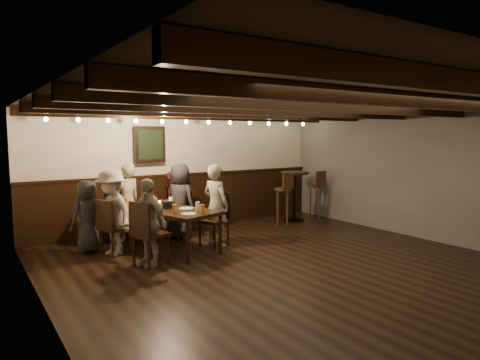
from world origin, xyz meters
TOP-DOWN VIEW (x-y plane):
  - room at (-0.29, 2.21)m, footprint 7.00×7.00m
  - dining_table at (-1.10, 1.97)m, footprint 1.39×2.07m
  - chair_left_near at (-1.92, 2.18)m, footprint 0.52×0.52m
  - chair_left_far at (-1.65, 1.32)m, footprint 0.56×0.56m
  - chair_right_near at (-0.55, 2.62)m, footprint 0.51×0.51m
  - chair_right_far at (-0.28, 1.76)m, footprint 0.54×0.54m
  - person_bench_left at (-2.23, 2.55)m, footprint 0.68×0.54m
  - person_bench_centre at (-1.42, 2.97)m, footprint 0.60×0.48m
  - person_bench_right at (-0.52, 3.10)m, footprint 0.70×0.62m
  - person_left_near at (-1.95, 2.17)m, footprint 0.76×1.01m
  - person_left_far at (-1.68, 1.31)m, footprint 0.54×0.83m
  - person_right_near at (-0.52, 2.63)m, footprint 0.63×0.79m
  - person_right_far at (-0.25, 1.77)m, footprint 0.49×0.60m
  - pint_a at (-1.58, 2.55)m, footprint 0.07×0.07m
  - pint_b at (-1.06, 2.66)m, footprint 0.07×0.07m
  - pint_c at (-1.42, 1.97)m, footprint 0.07×0.07m
  - pint_d at (-0.87, 2.25)m, footprint 0.07×0.07m
  - pint_e at (-1.17, 1.47)m, footprint 0.07×0.07m
  - pint_f at (-0.74, 1.51)m, footprint 0.07×0.07m
  - pint_g at (-0.81, 1.22)m, footprint 0.07×0.07m
  - plate_near at (-1.03, 1.26)m, footprint 0.24×0.24m
  - plate_far at (-0.84, 1.74)m, footprint 0.24×0.24m
  - condiment_caddy at (-1.08, 1.92)m, footprint 0.15×0.10m
  - candle at (-1.08, 2.29)m, footprint 0.05×0.05m
  - high_top_table at (2.35, 2.70)m, footprint 0.63×0.63m
  - bar_stool_left at (1.85, 2.49)m, footprint 0.36×0.37m
  - bar_stool_right at (2.85, 2.54)m, footprint 0.36×0.37m

SIDE VIEW (x-z plane):
  - chair_right_near at x=-0.55m, z-range -0.17..0.72m
  - chair_left_near at x=-1.92m, z-range -0.18..0.74m
  - chair_right_far at x=-0.28m, z-range -0.18..0.76m
  - chair_left_far at x=-1.65m, z-range -0.19..0.78m
  - bar_stool_left at x=1.85m, z-range -0.15..0.98m
  - bar_stool_right at x=2.85m, z-range -0.15..0.98m
  - person_bench_left at x=-2.23m, z-range 0.00..1.21m
  - person_bench_right at x=-0.52m, z-range 0.00..1.21m
  - person_left_far at x=-1.68m, z-range 0.00..1.31m
  - dining_table at x=-1.10m, z-range 0.30..1.01m
  - person_left_near at x=-1.95m, z-range 0.00..1.39m
  - person_right_near at x=-0.52m, z-range 0.00..1.40m
  - person_bench_centre at x=-1.42m, z-range 0.00..1.43m
  - person_right_far at x=-0.25m, z-range 0.00..1.43m
  - plate_near at x=-1.03m, z-range 0.71..0.73m
  - plate_far at x=-0.84m, z-range 0.71..0.73m
  - high_top_table at x=2.35m, z-range 0.17..1.29m
  - candle at x=-1.08m, z-range 0.71..0.76m
  - condiment_caddy at x=-1.08m, z-range 0.71..0.83m
  - pint_a at x=-1.58m, z-range 0.71..0.85m
  - pint_b at x=-1.06m, z-range 0.71..0.85m
  - pint_c at x=-1.42m, z-range 0.71..0.85m
  - pint_d at x=-0.87m, z-range 0.71..0.85m
  - pint_e at x=-1.17m, z-range 0.71..0.85m
  - pint_f at x=-0.74m, z-range 0.71..0.85m
  - pint_g at x=-0.81m, z-range 0.71..0.85m
  - room at x=-0.29m, z-range -2.43..4.57m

